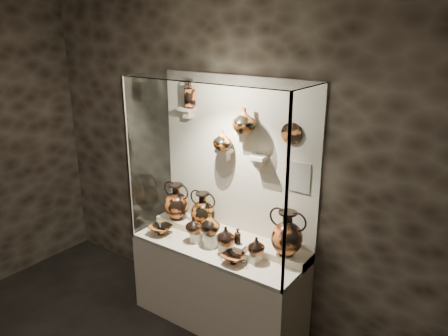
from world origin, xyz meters
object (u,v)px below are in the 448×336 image
at_px(amphora_right, 287,233).
at_px(jug_e, 256,246).
at_px(kylix_left, 161,229).
at_px(ovoid_vase_a, 223,140).
at_px(jug_a, 194,225).
at_px(amphora_left, 177,201).
at_px(kylix_right, 233,258).
at_px(lekythos_small, 238,235).
at_px(amphora_mid, 203,210).
at_px(jug_c, 226,236).
at_px(ovoid_vase_b, 244,121).
at_px(lekythos_tall, 190,92).
at_px(jug_b, 210,224).

bearing_deg(amphora_right, jug_e, -159.33).
relative_size(kylix_left, ovoid_vase_a, 1.52).
bearing_deg(jug_a, amphora_right, 14.47).
distance_m(amphora_left, kylix_right, 0.99).
distance_m(jug_e, lekythos_small, 0.20).
relative_size(lekythos_small, kylix_right, 0.62).
bearing_deg(amphora_mid, jug_a, -61.68).
xyz_separation_m(jug_a, kylix_right, (0.53, -0.10, -0.13)).
bearing_deg(amphora_mid, jug_c, -10.83).
xyz_separation_m(amphora_mid, ovoid_vase_b, (0.44, 0.04, 0.95)).
xyz_separation_m(kylix_right, ovoid_vase_a, (-0.38, 0.37, 0.93)).
distance_m(jug_c, jug_e, 0.31).
xyz_separation_m(amphora_right, jug_c, (-0.51, -0.19, -0.10)).
distance_m(jug_e, lekythos_tall, 1.56).
height_order(amphora_right, ovoid_vase_b, ovoid_vase_b).
relative_size(jug_e, lekythos_small, 0.97).
relative_size(jug_c, lekythos_small, 1.06).
height_order(lekythos_small, kylix_left, lekythos_small).
bearing_deg(jug_c, lekythos_tall, 155.39).
relative_size(amphora_right, jug_c, 2.36).
relative_size(amphora_left, jug_a, 2.39).
bearing_deg(lekythos_small, amphora_right, 24.32).
relative_size(jug_b, ovoid_vase_a, 1.07).
relative_size(jug_a, lekythos_tall, 0.54).
bearing_deg(lekythos_tall, amphora_mid, -37.54).
xyz_separation_m(jug_c, kylix_left, (-0.75, -0.06, -0.12)).
bearing_deg(jug_b, amphora_mid, 140.07).
bearing_deg(ovoid_vase_b, jug_c, -85.77).
height_order(amphora_right, jug_e, amphora_right).
distance_m(amphora_mid, lekythos_tall, 1.15).
xyz_separation_m(jug_b, ovoid_vase_a, (-0.03, 0.24, 0.75)).
distance_m(jug_a, ovoid_vase_a, 0.86).
xyz_separation_m(amphora_left, ovoid_vase_a, (0.54, 0.06, 0.72)).
height_order(amphora_mid, amphora_right, amphora_right).
bearing_deg(kylix_right, jug_e, 21.23).
distance_m(lekythos_small, lekythos_tall, 1.41).
height_order(jug_a, kylix_left, jug_a).
bearing_deg(jug_a, jug_c, 2.46).
relative_size(amphora_mid, jug_b, 1.83).
height_order(jug_a, lekythos_small, lekythos_small).
relative_size(amphora_right, lekythos_tall, 1.39).
bearing_deg(lekythos_tall, jug_a, -65.71).
bearing_deg(amphora_left, lekythos_tall, 16.66).
bearing_deg(kylix_left, lekythos_small, 25.77).
relative_size(amphora_right, jug_b, 2.08).
height_order(jug_c, jug_e, jug_c).
xyz_separation_m(kylix_left, lekythos_tall, (0.13, 0.35, 1.33)).
bearing_deg(jug_e, amphora_right, 39.57).
bearing_deg(amphora_left, lekythos_small, -24.42).
xyz_separation_m(jug_b, jug_c, (0.20, -0.03, -0.05)).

